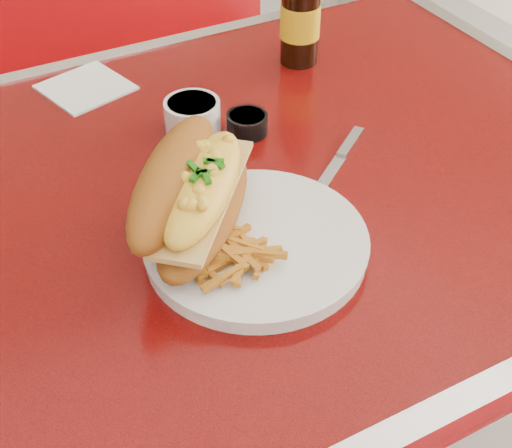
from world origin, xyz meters
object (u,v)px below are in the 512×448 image
sauce_cup_right (247,123)px  beer_bottle (301,6)px  dinner_plate (256,244)px  gravy_ramekin (192,115)px  booth_bench_far (75,165)px  knife (338,160)px  fork (205,210)px  mac_hoagie (193,192)px  diner_table (208,280)px

sauce_cup_right → beer_bottle: 0.24m
dinner_plate → gravy_ramekin: bearing=81.4°
booth_bench_far → knife: (0.19, -0.84, 0.49)m
fork → beer_bottle: bearing=-39.2°
beer_bottle → mac_hoagie: bearing=-136.2°
diner_table → mac_hoagie: 0.24m
dinner_plate → knife: bearing=29.6°
gravy_ramekin → sauce_cup_right: (0.06, -0.04, -0.01)m
mac_hoagie → knife: (0.23, 0.04, -0.06)m
mac_hoagie → fork: 0.05m
dinner_plate → mac_hoagie: 0.09m
booth_bench_far → dinner_plate: booth_bench_far is taller
fork → sauce_cup_right: sauce_cup_right is taller
fork → mac_hoagie: bearing=133.3°
sauce_cup_right → beer_bottle: beer_bottle is taller
booth_bench_far → knife: bearing=-77.5°
diner_table → fork: 0.19m
booth_bench_far → sauce_cup_right: booth_bench_far is taller
sauce_cup_right → booth_bench_far: bearing=98.8°
diner_table → fork: bearing=-111.0°
booth_bench_far → gravy_ramekin: size_ratio=12.19×
dinner_plate → beer_bottle: bearing=53.4°
diner_table → sauce_cup_right: bearing=39.4°
booth_bench_far → mac_hoagie: bearing=-92.7°
knife → booth_bench_far: bearing=66.2°
mac_hoagie → knife: mac_hoagie is taller
booth_bench_far → diner_table: bearing=-90.0°
fork → knife: (0.21, 0.03, -0.02)m
beer_bottle → knife: size_ratio=1.47×
knife → sauce_cup_right: bearing=85.7°
diner_table → beer_bottle: beer_bottle is taller
dinner_plate → diner_table: bearing=93.5°
dinner_plate → fork: same height
dinner_plate → gravy_ramekin: gravy_ramekin is taller
dinner_plate → mac_hoagie: size_ratio=1.25×
booth_bench_far → beer_bottle: 0.86m
fork → gravy_ramekin: 0.20m
diner_table → sauce_cup_right: 0.23m
diner_table → beer_bottle: bearing=40.2°
diner_table → beer_bottle: (0.28, 0.24, 0.25)m
booth_bench_far → sauce_cup_right: size_ratio=18.26×
dinner_plate → sauce_cup_right: (0.10, 0.22, 0.01)m
mac_hoagie → dinner_plate: bearing=-97.6°
gravy_ramekin → sauce_cup_right: bearing=-34.6°
diner_table → fork: (-0.02, -0.06, 0.18)m
fork → gravy_ramekin: bearing=-13.4°
mac_hoagie → beer_bottle: size_ratio=1.06×
sauce_cup_right → gravy_ramekin: bearing=145.4°
dinner_plate → beer_bottle: (0.27, 0.37, 0.08)m
gravy_ramekin → booth_bench_far: bearing=94.1°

